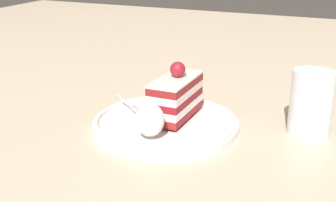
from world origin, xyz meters
TOP-DOWN VIEW (x-y plane):
  - ground_plane at (0.00, 0.00)m, footprint 2.40×2.40m
  - dessert_plate at (0.01, -0.00)m, footprint 0.24×0.24m
  - cake_slice at (0.02, -0.01)m, footprint 0.12×0.05m
  - whipped_cream_dollop at (-0.07, -0.01)m, footprint 0.04×0.04m
  - fork at (0.03, 0.07)m, footprint 0.08×0.10m
  - drink_glass_near at (0.08, -0.22)m, footprint 0.07×0.07m

SIDE VIEW (x-z plane):
  - ground_plane at x=0.00m, z-range 0.00..0.00m
  - dessert_plate at x=0.01m, z-range 0.00..0.02m
  - fork at x=0.03m, z-range 0.02..0.02m
  - whipped_cream_dollop at x=-0.07m, z-range 0.02..0.07m
  - drink_glass_near at x=0.08m, z-range 0.00..0.10m
  - cake_slice at x=0.02m, z-range 0.01..0.10m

